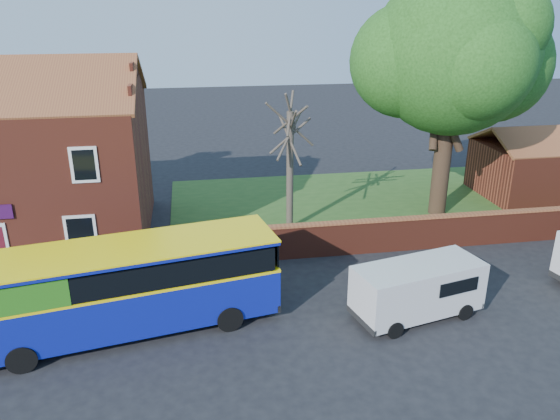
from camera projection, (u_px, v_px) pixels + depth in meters
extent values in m
plane|color=black|center=(163.00, 367.00, 17.15)|extent=(120.00, 120.00, 0.00)
cube|color=#426B28|center=(402.00, 202.00, 31.12)|extent=(26.00, 12.00, 0.04)
cube|color=maroon|center=(13.00, 173.00, 25.49)|extent=(12.00, 8.00, 6.50)
cube|color=brown|center=(10.00, 75.00, 25.81)|extent=(12.30, 4.08, 2.16)
cube|color=maroon|center=(451.00, 231.00, 25.33)|extent=(22.00, 0.30, 1.50)
cube|color=brown|center=(453.00, 215.00, 25.04)|extent=(22.00, 0.38, 0.10)
cube|color=maroon|center=(550.00, 170.00, 31.98)|extent=(8.00, 5.00, 3.00)
cube|color=brown|center=(543.00, 131.00, 32.39)|extent=(8.20, 2.56, 1.24)
cube|color=#0D1A99|center=(126.00, 300.00, 18.65)|extent=(10.64, 4.47, 1.64)
cube|color=yellow|center=(124.00, 279.00, 18.35)|extent=(10.66, 4.49, 0.10)
cube|color=black|center=(122.00, 266.00, 18.18)|extent=(10.24, 4.41, 0.82)
cube|color=#307E1B|center=(10.00, 283.00, 17.07)|extent=(3.94, 3.23, 0.88)
cube|color=#0D1A99|center=(120.00, 251.00, 17.98)|extent=(10.64, 4.47, 0.14)
cube|color=yellow|center=(120.00, 249.00, 17.95)|extent=(10.69, 4.51, 0.06)
cylinder|color=black|center=(22.00, 359.00, 16.77)|extent=(0.97, 0.45, 0.93)
cylinder|color=black|center=(27.00, 319.00, 18.90)|extent=(0.97, 0.45, 0.93)
cylinder|color=black|center=(230.00, 318.00, 18.91)|extent=(0.97, 0.45, 0.93)
cylinder|color=black|center=(213.00, 286.00, 21.04)|extent=(0.97, 0.45, 0.93)
cube|color=silver|center=(418.00, 288.00, 19.53)|extent=(4.95, 2.88, 1.77)
cube|color=black|center=(465.00, 270.00, 20.18)|extent=(0.44, 1.56, 0.70)
cube|color=black|center=(466.00, 294.00, 20.64)|extent=(0.52, 1.83, 0.22)
cylinder|color=black|center=(394.00, 330.00, 18.55)|extent=(0.65, 0.35, 0.61)
cylinder|color=black|center=(368.00, 305.00, 20.05)|extent=(0.65, 0.35, 0.61)
cylinder|color=black|center=(464.00, 312.00, 19.62)|extent=(0.65, 0.35, 0.61)
cylinder|color=black|center=(434.00, 290.00, 21.12)|extent=(0.65, 0.35, 0.61)
cylinder|color=black|center=(441.00, 167.00, 28.63)|extent=(0.90, 0.90, 5.17)
sphere|color=#368128|center=(454.00, 52.00, 26.54)|extent=(8.09, 8.09, 8.09)
sphere|color=#368128|center=(492.00, 64.00, 27.56)|extent=(5.85, 5.85, 5.85)
sphere|color=#368128|center=(406.00, 61.00, 26.99)|extent=(5.62, 5.62, 5.62)
cylinder|color=#4C4238|center=(290.00, 172.00, 26.46)|extent=(0.34, 0.34, 5.96)
cylinder|color=#4C4238|center=(290.00, 129.00, 25.70)|extent=(0.35, 2.91, 2.34)
cylinder|color=#4C4238|center=(290.00, 134.00, 25.77)|extent=(1.52, 2.15, 2.14)
cylinder|color=#4C4238|center=(290.00, 125.00, 25.62)|extent=(2.44, 1.12, 2.37)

